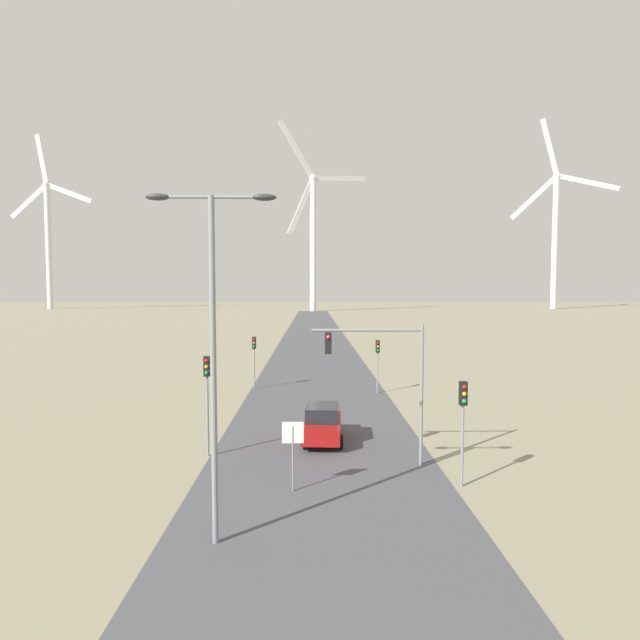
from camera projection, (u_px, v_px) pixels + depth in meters
The scene contains 12 objects.
road_surface at pixel (316, 358), 54.43m from camera, with size 10.00×240.00×0.01m.
streetlamp at pixel (213, 327), 14.40m from camera, with size 3.73×0.32×10.23m.
stop_sign_near at pixel (293, 443), 18.48m from camera, with size 0.81×0.07×2.62m.
traffic_light_post_near_left at pixel (207, 384), 22.29m from camera, with size 0.28×0.34×4.54m.
traffic_light_post_near_right at pixel (463, 410), 18.84m from camera, with size 0.28×0.33×4.04m.
traffic_light_post_mid_left at pixel (254, 351), 37.66m from camera, with size 0.28×0.34×3.95m.
traffic_light_post_mid_right at pixel (378, 354), 36.03m from camera, with size 0.28×0.34×3.86m.
traffic_light_mast_overhead at pixel (383, 365), 21.09m from camera, with size 4.75×0.34×6.05m.
car_approaching at pixel (322, 423), 24.65m from camera, with size 2.07×4.21×1.83m.
wind_turbine_far_left at pixel (48, 233), 192.17m from camera, with size 33.43×4.71×66.83m.
wind_turbine_left at pixel (313, 229), 173.51m from camera, with size 31.07×16.43×64.12m.
wind_turbine_center at pixel (555, 227), 191.60m from camera, with size 37.10×10.98×72.88m.
Camera 1 is at (-0.42, -6.07, 7.51)m, focal length 28.00 mm.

